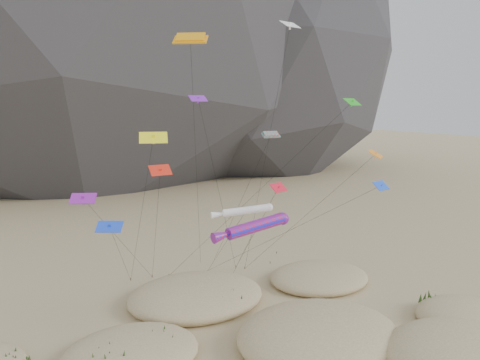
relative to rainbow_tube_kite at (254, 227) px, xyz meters
name	(u,v)px	position (x,y,z in m)	size (l,w,h in m)	color
dunes	(268,352)	(-0.59, -3.56, -9.49)	(52.42, 35.73, 3.91)	#CCB789
dune_grass	(264,347)	(-0.60, -2.95, -9.35)	(42.39, 29.91, 1.50)	black
kite_stakes	(211,270)	(3.52, 17.32, -10.05)	(20.57, 4.09, 0.30)	#3F2D1E
rainbow_tube_kite	(254,227)	(0.00, 0.00, 0.00)	(9.78, 16.29, 11.06)	red
white_tube_kite	(244,211)	(0.52, 2.87, 0.72)	(5.70, 12.99, 11.50)	white
orange_parafoil	(191,42)	(-3.30, 5.52, 15.57)	(8.38, 16.34, 26.59)	orange
multi_parafoil	(270,137)	(6.31, 8.06, 6.85)	(1.94, 13.41, 17.71)	red
delta_kites	(250,148)	(2.37, 5.17, 6.16)	(31.64, 19.72, 29.08)	orange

